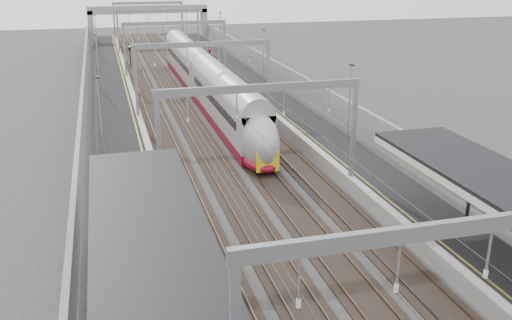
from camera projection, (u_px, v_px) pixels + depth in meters
platform_left at (119, 114)px, 55.80m from camera, size 4.00×120.00×1.00m
platform_right at (275, 104)px, 59.75m from camera, size 4.00×120.00×1.00m
tracks at (200, 113)px, 57.92m from camera, size 11.40×140.00×0.20m
overhead_line at (187, 44)px, 61.95m from camera, size 13.00×140.00×6.60m
canopy_left at (168, 320)px, 16.00m from camera, size 4.40×30.00×4.24m
overbridge at (148, 14)px, 106.31m from camera, size 22.00×2.20×6.90m
wall_left at (84, 105)px, 54.64m from camera, size 0.30×120.00×3.20m
wall_right at (304, 92)px, 60.18m from camera, size 0.30×120.00×3.20m
train at (208, 87)px, 60.37m from camera, size 2.66×48.51×4.21m
signal_green at (130, 52)px, 81.01m from camera, size 0.32×0.32×3.48m
signal_red_near at (188, 50)px, 83.13m from camera, size 0.32×0.32×3.48m
signal_red_far at (210, 54)px, 79.02m from camera, size 0.32×0.32×3.48m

